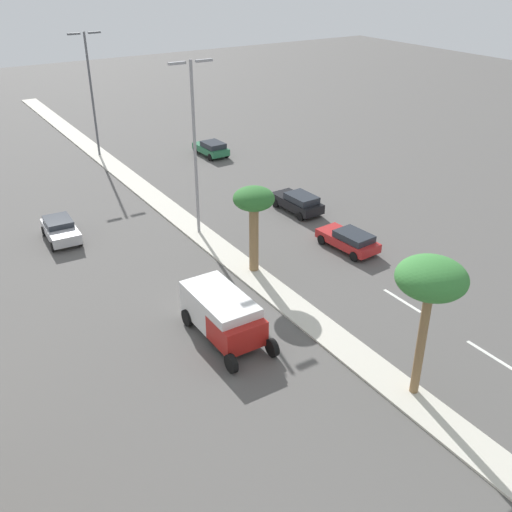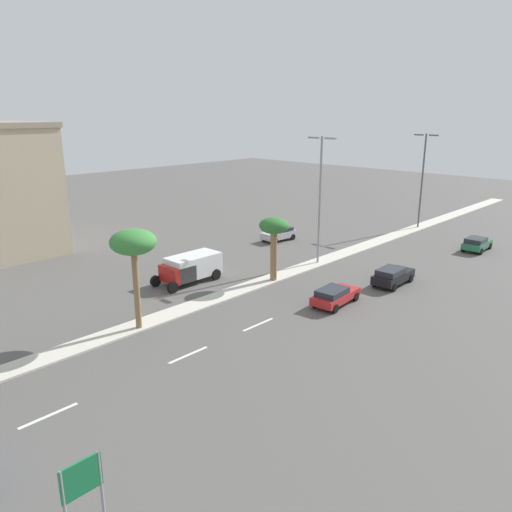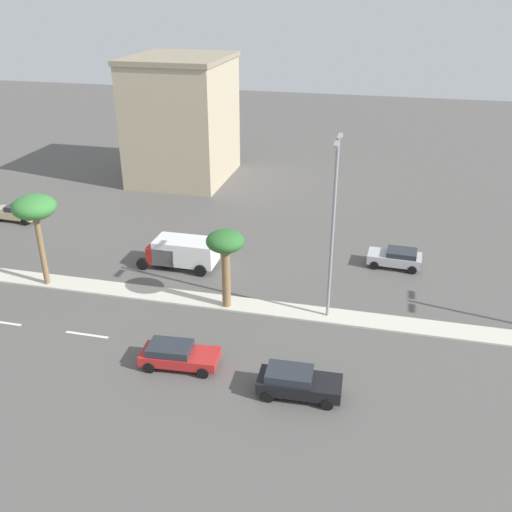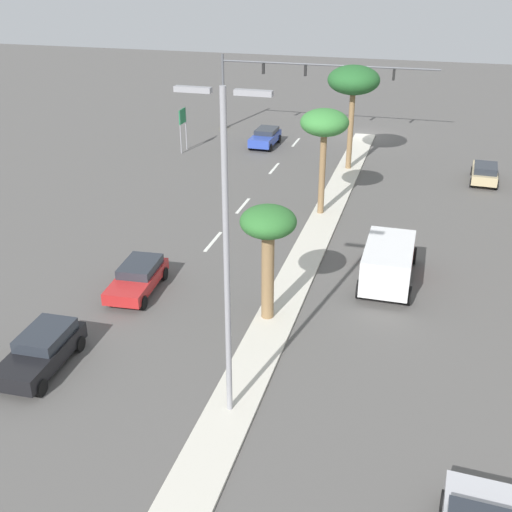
% 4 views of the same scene
% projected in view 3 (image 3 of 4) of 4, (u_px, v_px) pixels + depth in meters
% --- Properties ---
extents(ground_plane, '(160.00, 160.00, 0.00)m').
position_uv_depth(ground_plane, '(242.00, 306.00, 37.36)').
color(ground_plane, '#565451').
extents(median_curb, '(1.80, 87.33, 0.12)m').
position_uv_depth(median_curb, '(393.00, 324.00, 35.28)').
color(median_curb, beige).
rests_on(median_curb, ground).
extents(lane_stripe_right, '(0.20, 2.80, 0.01)m').
position_uv_depth(lane_stripe_right, '(1.00, 322.00, 35.52)').
color(lane_stripe_right, silver).
rests_on(lane_stripe_right, ground).
extents(lane_stripe_near, '(0.20, 2.80, 0.01)m').
position_uv_depth(lane_stripe_near, '(87.00, 335.00, 34.27)').
color(lane_stripe_near, silver).
rests_on(lane_stripe_near, ground).
extents(commercial_building, '(11.46, 9.64, 12.60)m').
position_uv_depth(commercial_building, '(182.00, 119.00, 59.31)').
color(commercial_building, tan).
rests_on(commercial_building, ground).
extents(palm_tree_rear, '(2.89, 2.89, 6.49)m').
position_uv_depth(palm_tree_rear, '(34.00, 209.00, 37.52)').
color(palm_tree_rear, olive).
rests_on(palm_tree_rear, median_curb).
extents(palm_tree_near, '(2.40, 2.40, 5.25)m').
position_uv_depth(palm_tree_near, '(225.00, 246.00, 35.34)').
color(palm_tree_near, olive).
rests_on(palm_tree_near, median_curb).
extents(street_lamp_far, '(2.90, 0.24, 11.35)m').
position_uv_depth(street_lamp_far, '(333.00, 219.00, 33.26)').
color(street_lamp_far, gray).
rests_on(street_lamp_far, median_curb).
extents(sedan_red_inboard, '(2.18, 4.39, 1.32)m').
position_uv_depth(sedan_red_inboard, '(178.00, 355.00, 31.23)').
color(sedan_red_inboard, red).
rests_on(sedan_red_inboard, ground).
extents(sedan_tan_mid, '(2.00, 4.17, 1.41)m').
position_uv_depth(sedan_tan_mid, '(17.00, 212.00, 50.43)').
color(sedan_tan_mid, tan).
rests_on(sedan_tan_mid, ground).
extents(sedan_silver_outboard, '(2.13, 3.97, 1.37)m').
position_uv_depth(sedan_silver_outboard, '(396.00, 257.00, 42.18)').
color(sedan_silver_outboard, '#B2B2B7').
rests_on(sedan_silver_outboard, ground).
extents(sedan_black_trailing, '(2.05, 4.34, 1.45)m').
position_uv_depth(sedan_black_trailing, '(297.00, 382.00, 28.99)').
color(sedan_black_trailing, black).
rests_on(sedan_black_trailing, ground).
extents(box_truck, '(2.53, 5.72, 2.21)m').
position_uv_depth(box_truck, '(180.00, 251.00, 41.97)').
color(box_truck, '#B21E19').
rests_on(box_truck, ground).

